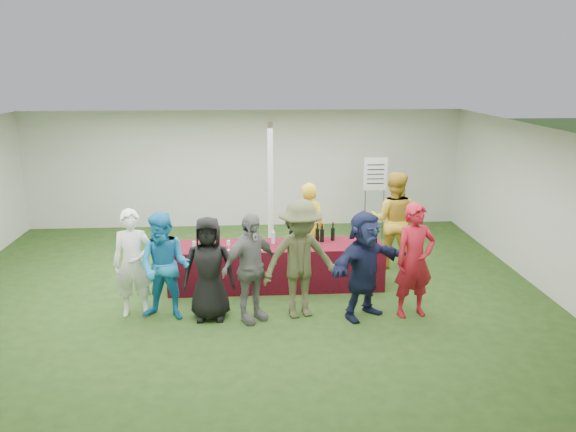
{
  "coord_description": "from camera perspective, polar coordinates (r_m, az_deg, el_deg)",
  "views": [
    {
      "loc": [
        0.14,
        -8.84,
        3.69
      ],
      "look_at": [
        0.75,
        0.15,
        1.25
      ],
      "focal_mm": 35.0,
      "sensor_mm": 36.0,
      "label": 1
    }
  ],
  "objects": [
    {
      "name": "serving_table",
      "position": [
        9.6,
        -1.2,
        -5.07
      ],
      "size": [
        3.6,
        0.8,
        0.75
      ],
      "primitive_type": "cube",
      "color": "maroon",
      "rests_on": "ground"
    },
    {
      "name": "staff_pourer",
      "position": [
        10.17,
        2.05,
        -1.17
      ],
      "size": [
        0.68,
        0.51,
        1.67
      ],
      "primitive_type": "imported",
      "rotation": [
        0.0,
        0.0,
        2.94
      ],
      "color": "yellow",
      "rests_on": "ground"
    },
    {
      "name": "water_bottle",
      "position": [
        9.52,
        -1.51,
        -2.2
      ],
      "size": [
        0.07,
        0.07,
        0.23
      ],
      "color": "silver",
      "rests_on": "serving_table"
    },
    {
      "name": "tent",
      "position": [
        10.32,
        -1.78,
        2.03
      ],
      "size": [
        10.0,
        10.0,
        10.0
      ],
      "color": "white",
      "rests_on": "ground"
    },
    {
      "name": "wine_list_sign",
      "position": [
        12.06,
        8.85,
        3.61
      ],
      "size": [
        0.5,
        0.03,
        1.8
      ],
      "color": "slate",
      "rests_on": "ground"
    },
    {
      "name": "wine_bottles",
      "position": [
        9.61,
        2.44,
        -1.93
      ],
      "size": [
        0.8,
        0.17,
        0.32
      ],
      "color": "black",
      "rests_on": "serving_table"
    },
    {
      "name": "dump_bucket",
      "position": [
        9.43,
        8.14,
        -2.61
      ],
      "size": [
        0.27,
        0.27,
        0.18
      ],
      "primitive_type": "cylinder",
      "color": "slate",
      "rests_on": "serving_table"
    },
    {
      "name": "customer_6",
      "position": [
        8.57,
        12.74,
        -4.44
      ],
      "size": [
        0.71,
        0.55,
        1.75
      ],
      "primitive_type": "imported",
      "rotation": [
        0.0,
        0.0,
        0.22
      ],
      "color": "#A61423",
      "rests_on": "ground"
    },
    {
      "name": "customer_5",
      "position": [
        8.41,
        7.75,
        -4.96
      ],
      "size": [
        1.53,
        1.26,
        1.64
      ],
      "primitive_type": "imported",
      "rotation": [
        0.0,
        0.0,
        0.6
      ],
      "color": "#181E41",
      "rests_on": "ground"
    },
    {
      "name": "customer_2",
      "position": [
        8.37,
        -8.04,
        -5.31
      ],
      "size": [
        0.77,
        0.51,
        1.57
      ],
      "primitive_type": "imported",
      "rotation": [
        0.0,
        0.0,
        -0.01
      ],
      "color": "black",
      "rests_on": "ground"
    },
    {
      "name": "wine_glasses",
      "position": [
        9.19,
        -3.46,
        -2.81
      ],
      "size": [
        2.76,
        0.14,
        0.16
      ],
      "color": "silver",
      "rests_on": "serving_table"
    },
    {
      "name": "bar_towel",
      "position": [
        9.71,
        7.96,
        -2.55
      ],
      "size": [
        0.25,
        0.18,
        0.03
      ],
      "primitive_type": "cube",
      "color": "white",
      "rests_on": "serving_table"
    },
    {
      "name": "ground",
      "position": [
        9.58,
        -4.46,
        -7.55
      ],
      "size": [
        60.0,
        60.0,
        0.0
      ],
      "primitive_type": "plane",
      "color": "#284719",
      "rests_on": "ground"
    },
    {
      "name": "customer_1",
      "position": [
        8.47,
        -12.39,
        -5.06
      ],
      "size": [
        0.92,
        0.79,
        1.63
      ],
      "primitive_type": "imported",
      "rotation": [
        0.0,
        0.0,
        -0.24
      ],
      "color": "#1C83C5",
      "rests_on": "ground"
    },
    {
      "name": "staff_back",
      "position": [
        10.57,
        10.65,
        -0.4
      ],
      "size": [
        1.05,
        0.92,
        1.81
      ],
      "primitive_type": "imported",
      "rotation": [
        0.0,
        0.0,
        2.83
      ],
      "color": "gold",
      "rests_on": "ground"
    },
    {
      "name": "customer_4",
      "position": [
        8.33,
        1.28,
        -4.43
      ],
      "size": [
        1.29,
        0.93,
        1.8
      ],
      "primitive_type": "imported",
      "rotation": [
        0.0,
        0.0,
        0.24
      ],
      "color": "#484C2B",
      "rests_on": "ground"
    },
    {
      "name": "customer_0",
      "position": [
        8.7,
        -15.45,
        -4.67
      ],
      "size": [
        0.62,
        0.42,
        1.65
      ],
      "primitive_type": "imported",
      "rotation": [
        0.0,
        0.0,
        0.05
      ],
      "color": "white",
      "rests_on": "ground"
    },
    {
      "name": "customer_3",
      "position": [
        8.23,
        -3.86,
        -5.27
      ],
      "size": [
        1.02,
        0.9,
        1.65
      ],
      "primitive_type": "imported",
      "rotation": [
        0.0,
        0.0,
        0.64
      ],
      "color": "slate",
      "rests_on": "ground"
    }
  ]
}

